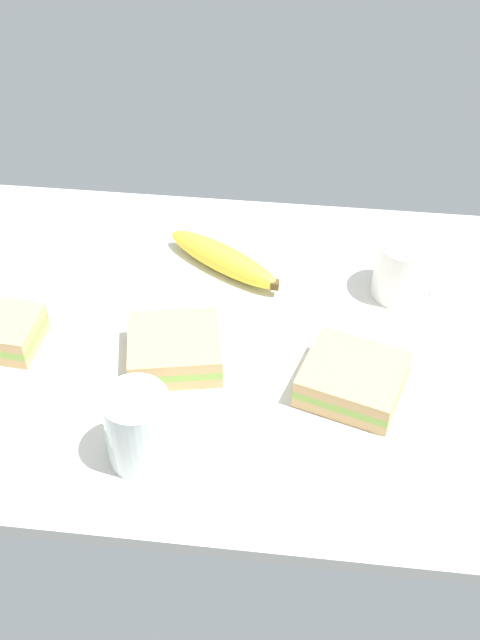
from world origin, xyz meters
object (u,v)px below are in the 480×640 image
sandwich_main (175,349)px  banana (223,259)px  sandwich_extra (4,332)px  coffee_mug_black (404,268)px  glass_of_milk (139,431)px  sandwich_side (353,379)px

sandwich_main → banana: bearing=-101.1°
banana → sandwich_extra: bearing=35.0°
coffee_mug_black → sandwich_extra: size_ratio=1.07×
coffee_mug_black → glass_of_milk: glass_of_milk is taller
sandwich_extra → banana: sandwich_extra is taller
banana → coffee_mug_black: bearing=175.1°
coffee_mug_black → sandwich_main: coffee_mug_black is taller
glass_of_milk → banana: glass_of_milk is taller
coffee_mug_black → banana: bearing=-4.9°
sandwich_main → sandwich_side: same height
sandwich_side → sandwich_extra: bearing=-4.2°
sandwich_extra → sandwich_main: bearing=178.5°
coffee_mug_black → banana: size_ratio=0.55×
sandwich_side → sandwich_extra: (45.85, -3.34, -0.00)cm
sandwich_side → banana: sandwich_side is taller
sandwich_extra → sandwich_side: bearing=175.8°
sandwich_extra → glass_of_milk: glass_of_milk is taller
sandwich_main → banana: size_ratio=0.72×
glass_of_milk → sandwich_extra: bearing=-36.5°
coffee_mug_black → glass_of_milk: bearing=46.7°
coffee_mug_black → sandwich_main: 34.27cm
sandwich_extra → banana: bearing=-145.0°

